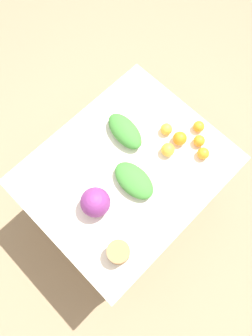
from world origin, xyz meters
name	(u,v)px	position (x,y,z in m)	size (l,w,h in m)	color
ground_plane	(126,202)	(0.00, 0.00, 0.00)	(8.00, 8.00, 0.00)	#937A5B
dining_table	(126,176)	(0.00, 0.00, 0.66)	(1.11, 0.92, 0.77)	silver
cabbage_purple	(95,202)	(0.26, 0.04, 0.85)	(0.16, 0.16, 0.16)	#7A2D75
paper_bag	(118,252)	(0.36, 0.30, 0.82)	(0.12, 0.12, 0.10)	#997047
greens_bunch_scallion	(125,131)	(-0.15, -0.16, 0.82)	(0.26, 0.14, 0.09)	#3D8433
greens_bunch_dandelion	(134,180)	(0.03, 0.09, 0.81)	(0.26, 0.15, 0.08)	#3D8433
orange_0	(199,127)	(-0.48, 0.12, 0.80)	(0.07, 0.07, 0.07)	orange
orange_1	(180,138)	(-0.34, 0.10, 0.81)	(0.08, 0.08, 0.08)	orange
orange_2	(203,153)	(-0.37, 0.25, 0.81)	(0.07, 0.07, 0.07)	orange
orange_3	(167,129)	(-0.33, 0.00, 0.81)	(0.07, 0.07, 0.07)	#F9A833
orange_4	(199,141)	(-0.41, 0.18, 0.80)	(0.07, 0.07, 0.07)	orange
orange_5	(168,150)	(-0.24, 0.09, 0.81)	(0.08, 0.08, 0.08)	#F9A833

